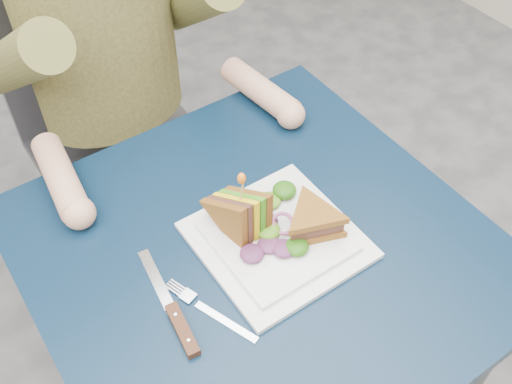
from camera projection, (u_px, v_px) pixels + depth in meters
table at (260, 272)px, 1.09m from camera, size 0.75×0.75×0.73m
chair at (105, 110)px, 1.57m from camera, size 0.42×0.40×0.93m
plate at (277, 239)px, 1.03m from camera, size 0.26×0.26×0.02m
sandwich_flat at (313, 221)px, 1.01m from camera, size 0.16×0.16×0.05m
sandwich_upright at (243, 216)px, 1.01m from camera, size 0.09×0.14×0.14m
fork at (212, 313)px, 0.94m from camera, size 0.07×0.17×0.01m
knife at (177, 320)px, 0.93m from camera, size 0.04×0.22×0.02m
toothpick at (242, 190)px, 0.96m from camera, size 0.01×0.01×0.06m
toothpick_frill at (242, 178)px, 0.94m from camera, size 0.01×0.01×0.02m
lettuce_spill at (276, 226)px, 1.02m from camera, size 0.15×0.13×0.02m
onion_ring at (283, 223)px, 1.02m from camera, size 0.04×0.04×0.02m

